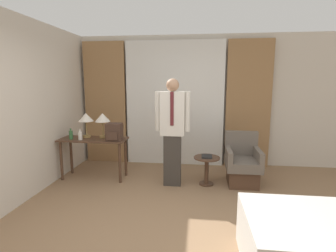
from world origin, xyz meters
The scene contains 16 objects.
ground_plane centered at (0.00, 0.00, 0.00)m, with size 16.00×16.00×0.00m, color #8C6B4C.
wall_back centered at (0.00, 3.04, 1.35)m, with size 10.00×0.06×2.70m.
curtain_sheer_center centered at (0.00, 2.91, 1.29)m, with size 2.03×0.06×2.58m.
curtain_drape_left centered at (-1.50, 2.91, 1.29)m, with size 0.89×0.06×2.58m.
curtain_drape_right centered at (1.50, 2.91, 1.29)m, with size 0.89×0.06×2.58m.
desk centered at (-1.37, 1.89, 0.62)m, with size 1.20×0.48×0.74m.
table_lamp_left centered at (-1.53, 1.97, 1.09)m, with size 0.27×0.27×0.45m.
table_lamp_right centered at (-1.22, 1.97, 1.09)m, with size 0.27×0.27×0.45m.
bottle_near_edge centered at (-1.74, 1.79, 0.82)m, with size 0.07×0.07×0.19m.
bottle_by_lamp centered at (-1.55, 1.75, 0.82)m, with size 0.07×0.07×0.19m.
backpack centered at (-0.94, 1.77, 0.89)m, with size 0.27×0.23×0.31m.
person centered at (0.08, 1.72, 1.00)m, with size 0.58×0.21×1.80m.
armchair centered at (1.28, 1.93, 0.33)m, with size 0.57×0.65×0.88m.
side_table centered at (0.66, 1.81, 0.33)m, with size 0.44×0.44×0.49m.
book centered at (0.66, 1.79, 0.50)m, with size 0.17×0.20×0.03m.
bed_corner centered at (1.66, -0.24, 0.28)m, with size 1.40×1.00×0.55m.
Camera 1 is at (0.52, -2.53, 1.76)m, focal length 28.00 mm.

